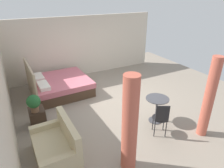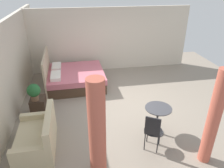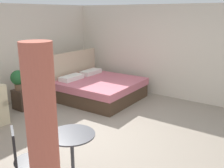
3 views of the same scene
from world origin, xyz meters
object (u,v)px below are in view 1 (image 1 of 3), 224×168
cafe_chair_near_window (161,117)px  potted_plant (34,102)px  nightstand (38,117)px  bed (59,85)px  couch (57,146)px  balcony_table (157,105)px

cafe_chair_near_window → potted_plant: bearing=55.5°
nightstand → cafe_chair_near_window: bearing=-126.2°
nightstand → cafe_chair_near_window: size_ratio=0.53×
bed → couch: bearing=164.8°
cafe_chair_near_window → nightstand: bearing=53.8°
nightstand → balcony_table: bearing=-115.2°
nightstand → couch: bearing=-173.0°
couch → potted_plant: bearing=9.0°
balcony_table → potted_plant: bearing=66.7°
bed → potted_plant: 2.10m
couch → cafe_chair_near_window: size_ratio=1.48×
bed → couch: (-3.11, 0.85, -0.02)m
balcony_table → cafe_chair_near_window: size_ratio=0.79×
nightstand → cafe_chair_near_window: (-1.97, -2.68, 0.32)m
nightstand → balcony_table: (-1.41, -3.01, 0.27)m
bed → nightstand: size_ratio=4.13×
potted_plant → balcony_table: size_ratio=0.66×
couch → cafe_chair_near_window: 2.57m
couch → balcony_table: couch is taller
balcony_table → cafe_chair_near_window: cafe_chair_near_window is taller
bed → cafe_chair_near_window: (-3.62, -1.66, 0.26)m
couch → potted_plant: (1.36, 0.22, 0.49)m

